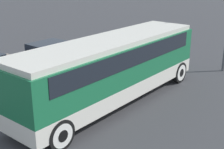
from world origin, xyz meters
TOP-DOWN VIEW (x-y plane):
  - ground_plane at (0.00, 0.00)m, footprint 120.00×120.00m
  - tour_bus at (0.10, 0.00)m, footprint 10.94×2.69m
  - parked_car_mid at (2.39, 7.41)m, footprint 4.67×1.82m

SIDE VIEW (x-z plane):
  - ground_plane at x=0.00m, z-range 0.00..0.00m
  - parked_car_mid at x=2.39m, z-range 0.00..1.44m
  - tour_bus at x=0.10m, z-range 0.34..3.46m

